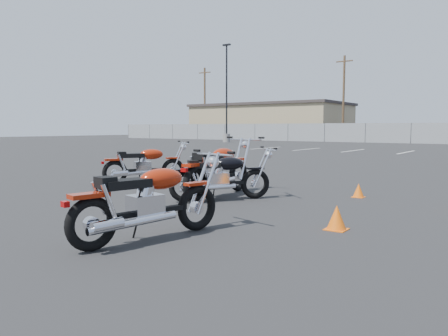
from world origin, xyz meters
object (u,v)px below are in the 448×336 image
Objects in this scene: motorcycle_third_red at (218,170)px; motorcycle_rear_red at (149,201)px; motorcycle_second_black at (220,176)px; motorcycle_front_red at (144,165)px.

motorcycle_third_red is 1.11× the size of motorcycle_rear_red.
motorcycle_front_red is at bearing 162.49° from motorcycle_second_black.
motorcycle_rear_red reaches higher than motorcycle_front_red.
motorcycle_rear_red is (1.01, -2.90, 0.03)m from motorcycle_second_black.
motorcycle_rear_red is at bearing -43.84° from motorcycle_front_red.
motorcycle_front_red is 0.83× the size of motorcycle_third_red.
motorcycle_second_black is (2.99, -0.94, -0.02)m from motorcycle_front_red.
motorcycle_second_black is at bearing -17.51° from motorcycle_front_red.
motorcycle_front_red reaches higher than motorcycle_second_black.
motorcycle_third_red is at bearing 130.42° from motorcycle_second_black.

